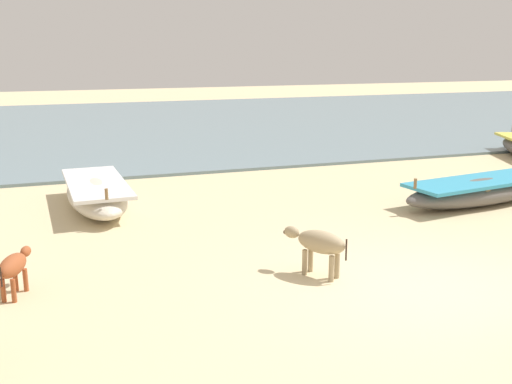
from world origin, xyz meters
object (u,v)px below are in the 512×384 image
(fishing_boat_4, at_px, (480,190))
(calf_far_rust, at_px, (14,266))
(calf_near_dun, at_px, (319,243))
(fishing_boat_1, at_px, (97,193))

(fishing_boat_4, relative_size, calf_far_rust, 4.73)
(calf_near_dun, bearing_deg, fishing_boat_1, -5.74)
(fishing_boat_1, relative_size, calf_near_dun, 3.71)
(fishing_boat_1, xyz_separation_m, calf_near_dun, (2.70, -4.83, 0.19))
(calf_far_rust, bearing_deg, fishing_boat_1, 3.45)
(calf_near_dun, bearing_deg, calf_far_rust, 46.04)
(fishing_boat_1, height_order, calf_near_dun, fishing_boat_1)
(fishing_boat_1, distance_m, calf_near_dun, 5.54)
(fishing_boat_4, bearing_deg, calf_near_dun, 19.28)
(fishing_boat_1, bearing_deg, calf_far_rust, -20.53)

